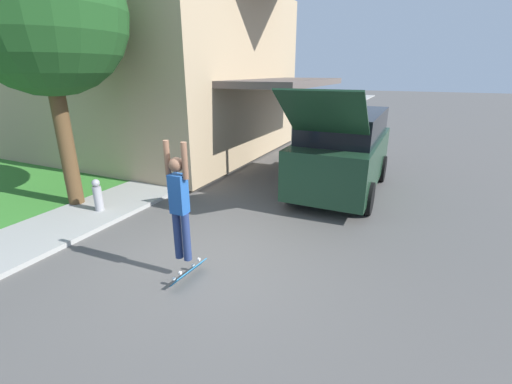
{
  "coord_description": "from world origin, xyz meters",
  "views": [
    {
      "loc": [
        3.17,
        -4.53,
        3.26
      ],
      "look_at": [
        0.55,
        1.03,
        1.07
      ],
      "focal_mm": 24.0,
      "sensor_mm": 36.0,
      "label": 1
    }
  ],
  "objects_px": {
    "lawn_tree_near": "(41,12)",
    "skateboarder": "(179,201)",
    "suv_parked": "(343,150)",
    "car_down_street": "(348,109)",
    "skateboard": "(189,271)",
    "fire_hydrant": "(98,195)"
  },
  "relations": [
    {
      "from": "lawn_tree_near",
      "to": "skateboarder",
      "type": "xyz_separation_m",
      "value": [
        4.37,
        -1.42,
        -3.09
      ]
    },
    {
      "from": "suv_parked",
      "to": "car_down_street",
      "type": "height_order",
      "value": "suv_parked"
    },
    {
      "from": "skateboard",
      "to": "fire_hydrant",
      "type": "xyz_separation_m",
      "value": [
        -3.57,
        1.37,
        0.31
      ]
    },
    {
      "from": "suv_parked",
      "to": "skateboard",
      "type": "relative_size",
      "value": 6.88
    },
    {
      "from": "car_down_street",
      "to": "fire_hydrant",
      "type": "height_order",
      "value": "car_down_street"
    },
    {
      "from": "car_down_street",
      "to": "skateboarder",
      "type": "relative_size",
      "value": 2.11
    },
    {
      "from": "car_down_street",
      "to": "fire_hydrant",
      "type": "xyz_separation_m",
      "value": [
        -2.0,
        -19.74,
        -0.22
      ]
    },
    {
      "from": "lawn_tree_near",
      "to": "car_down_street",
      "type": "height_order",
      "value": "lawn_tree_near"
    },
    {
      "from": "lawn_tree_near",
      "to": "fire_hydrant",
      "type": "relative_size",
      "value": 7.95
    },
    {
      "from": "suv_parked",
      "to": "fire_hydrant",
      "type": "xyz_separation_m",
      "value": [
        -4.84,
        -4.17,
        -0.71
      ]
    },
    {
      "from": "suv_parked",
      "to": "car_down_street",
      "type": "bearing_deg",
      "value": 100.34
    },
    {
      "from": "lawn_tree_near",
      "to": "skateboarder",
      "type": "distance_m",
      "value": 5.54
    },
    {
      "from": "lawn_tree_near",
      "to": "car_down_street",
      "type": "distance_m",
      "value": 20.2
    },
    {
      "from": "lawn_tree_near",
      "to": "fire_hydrant",
      "type": "xyz_separation_m",
      "value": [
        0.94,
        -0.11,
        -3.96
      ]
    },
    {
      "from": "car_down_street",
      "to": "fire_hydrant",
      "type": "bearing_deg",
      "value": -95.78
    },
    {
      "from": "car_down_street",
      "to": "skateboard",
      "type": "xyz_separation_m",
      "value": [
        1.57,
        -21.12,
        -0.52
      ]
    },
    {
      "from": "skateboarder",
      "to": "skateboard",
      "type": "bearing_deg",
      "value": -25.97
    },
    {
      "from": "skateboard",
      "to": "fire_hydrant",
      "type": "distance_m",
      "value": 3.84
    },
    {
      "from": "lawn_tree_near",
      "to": "car_down_street",
      "type": "relative_size",
      "value": 1.5
    },
    {
      "from": "car_down_street",
      "to": "fire_hydrant",
      "type": "relative_size",
      "value": 5.31
    },
    {
      "from": "car_down_street",
      "to": "skateboard",
      "type": "bearing_deg",
      "value": -85.74
    },
    {
      "from": "skateboarder",
      "to": "fire_hydrant",
      "type": "height_order",
      "value": "skateboarder"
    }
  ]
}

